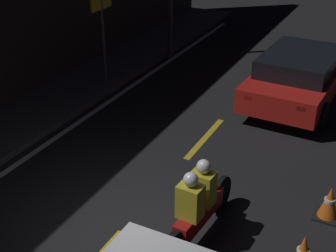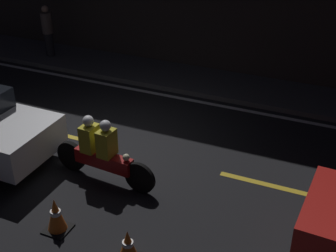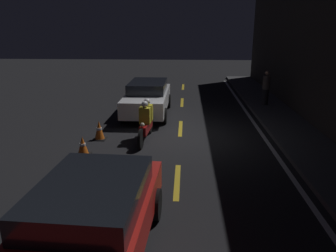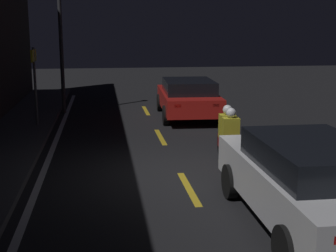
{
  "view_description": "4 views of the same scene",
  "coord_description": "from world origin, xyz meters",
  "px_view_note": "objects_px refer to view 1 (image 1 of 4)",
  "views": [
    {
      "loc": [
        -4.97,
        -3.33,
        5.04
      ],
      "look_at": [
        1.91,
        0.12,
        1.02
      ],
      "focal_mm": 50.0,
      "sensor_mm": 36.0,
      "label": 1
    },
    {
      "loc": [
        4.71,
        -7.73,
        5.59
      ],
      "look_at": [
        1.42,
        -0.25,
        1.01
      ],
      "focal_mm": 50.0,
      "sensor_mm": 36.0,
      "label": 2
    },
    {
      "loc": [
        11.01,
        0.18,
        3.75
      ],
      "look_at": [
        2.28,
        -0.3,
        1.08
      ],
      "focal_mm": 35.0,
      "sensor_mm": 36.0,
      "label": 3
    },
    {
      "loc": [
        -9.63,
        1.64,
        3.1
      ],
      "look_at": [
        1.64,
        0.04,
        0.71
      ],
      "focal_mm": 50.0,
      "sensor_mm": 36.0,
      "label": 4
    }
  ],
  "objects_px": {
    "taxi_red": "(300,74)",
    "shop_sign": "(102,20)",
    "motorcycle": "(197,207)",
    "traffic_cone_mid": "(329,203)"
  },
  "relations": [
    {
      "from": "traffic_cone_mid",
      "to": "shop_sign",
      "type": "distance_m",
      "value": 7.5
    },
    {
      "from": "motorcycle",
      "to": "shop_sign",
      "type": "relative_size",
      "value": 0.96
    },
    {
      "from": "motorcycle",
      "to": "shop_sign",
      "type": "height_order",
      "value": "shop_sign"
    },
    {
      "from": "taxi_red",
      "to": "shop_sign",
      "type": "bearing_deg",
      "value": 107.42
    },
    {
      "from": "taxi_red",
      "to": "motorcycle",
      "type": "bearing_deg",
      "value": -179.03
    },
    {
      "from": "motorcycle",
      "to": "taxi_red",
      "type": "bearing_deg",
      "value": 2.47
    },
    {
      "from": "taxi_red",
      "to": "motorcycle",
      "type": "height_order",
      "value": "motorcycle"
    },
    {
      "from": "traffic_cone_mid",
      "to": "shop_sign",
      "type": "xyz_separation_m",
      "value": [
        3.25,
        6.58,
        1.53
      ]
    },
    {
      "from": "taxi_red",
      "to": "traffic_cone_mid",
      "type": "relative_size",
      "value": 7.45
    },
    {
      "from": "taxi_red",
      "to": "traffic_cone_mid",
      "type": "height_order",
      "value": "taxi_red"
    }
  ]
}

